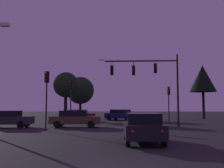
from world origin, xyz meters
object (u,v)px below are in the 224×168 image
object	(u,v)px
tree_center_horizon	(203,79)
tree_right_cluster	(80,90)
traffic_light_median	(169,97)
tree_behind_sign	(66,85)
car_crossing_right	(75,118)
traffic_light_corner_right	(71,93)
car_parked_lot	(121,115)
traffic_signal_mast_arm	(151,76)
traffic_light_corner_left	(47,89)
car_nearside_lane	(143,127)
car_far_lane	(77,115)
car_crossing_left	(8,119)

from	to	relation	value
tree_center_horizon	tree_right_cluster	bearing A→B (deg)	168.26
traffic_light_median	tree_center_horizon	bearing A→B (deg)	58.71
tree_behind_sign	car_crossing_right	bearing A→B (deg)	-74.99
tree_behind_sign	traffic_light_corner_right	bearing A→B (deg)	-75.71
tree_behind_sign	tree_center_horizon	size ratio (longest dim) A/B	0.82
car_parked_lot	traffic_light_median	bearing A→B (deg)	-54.09
traffic_signal_mast_arm	tree_center_horizon	xyz separation A→B (m)	(10.53, 17.90, 1.67)
traffic_light_corner_left	traffic_light_corner_right	bearing A→B (deg)	84.82
traffic_light_median	tree_behind_sign	xyz separation A→B (m)	(-13.44, 9.74, 2.24)
traffic_light_corner_right	tree_center_horizon	size ratio (longest dim) A/B	0.54
traffic_light_median	car_nearside_lane	distance (m)	15.92
car_nearside_lane	car_far_lane	distance (m)	21.45
car_nearside_lane	car_crossing_right	bearing A→B (deg)	117.07
traffic_light_corner_left	car_far_lane	size ratio (longest dim) A/B	1.01
traffic_light_corner_right	tree_behind_sign	bearing A→B (deg)	104.29
traffic_light_corner_right	traffic_light_corner_left	bearing A→B (deg)	-95.18
car_parked_lot	traffic_light_corner_right	bearing A→B (deg)	-121.67
car_far_lane	tree_center_horizon	distance (m)	21.38
tree_center_horizon	tree_right_cluster	distance (m)	20.95
traffic_light_corner_left	traffic_signal_mast_arm	bearing A→B (deg)	23.52
car_crossing_left	traffic_light_corner_right	bearing A→B (deg)	39.07
traffic_light_corner_right	car_crossing_right	bearing A→B (deg)	-72.61
traffic_light_median	tree_behind_sign	bearing A→B (deg)	144.06
traffic_signal_mast_arm	tree_center_horizon	bearing A→B (deg)	59.54
traffic_light_median	car_crossing_left	distance (m)	16.57
car_nearside_lane	car_far_lane	world-z (taller)	same
tree_behind_sign	traffic_signal_mast_arm	bearing A→B (deg)	-52.70
traffic_signal_mast_arm	car_nearside_lane	bearing A→B (deg)	-99.51
traffic_light_corner_left	traffic_light_corner_right	xyz separation A→B (m)	(0.63, 6.94, 0.00)
car_crossing_right	car_parked_lot	distance (m)	12.81
traffic_light_corner_left	car_crossing_right	xyz separation A→B (m)	(1.69, 3.57, -2.49)
traffic_light_median	tree_behind_sign	size ratio (longest dim) A/B	0.58
car_crossing_left	traffic_signal_mast_arm	bearing A→B (deg)	3.72
car_crossing_right	tree_right_cluster	bearing A→B (deg)	97.35
car_nearside_lane	tree_behind_sign	size ratio (longest dim) A/B	0.58
traffic_light_median	tree_behind_sign	world-z (taller)	tree_behind_sign
traffic_light_corner_right	car_crossing_left	distance (m)	6.81
car_nearside_lane	traffic_light_corner_left	bearing A→B (deg)	135.88
tree_behind_sign	tree_center_horizon	xyz separation A→B (m)	(21.49, 3.51, 1.29)
traffic_light_median	car_crossing_right	bearing A→B (deg)	-152.85
car_crossing_left	tree_center_horizon	world-z (taller)	tree_center_horizon
car_crossing_right	tree_center_horizon	bearing A→B (deg)	45.90
car_parked_lot	tree_behind_sign	size ratio (longest dim) A/B	0.67
traffic_signal_mast_arm	tree_right_cluster	distance (m)	24.28
car_nearside_lane	tree_behind_sign	distance (m)	26.93
traffic_light_median	car_crossing_right	world-z (taller)	traffic_light_median
car_crossing_right	car_far_lane	distance (m)	10.16
traffic_signal_mast_arm	tree_right_cluster	xyz separation A→B (m)	(-9.93, 22.15, 0.08)
car_crossing_left	car_parked_lot	size ratio (longest dim) A/B	0.92
car_crossing_right	traffic_signal_mast_arm	bearing A→B (deg)	1.85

